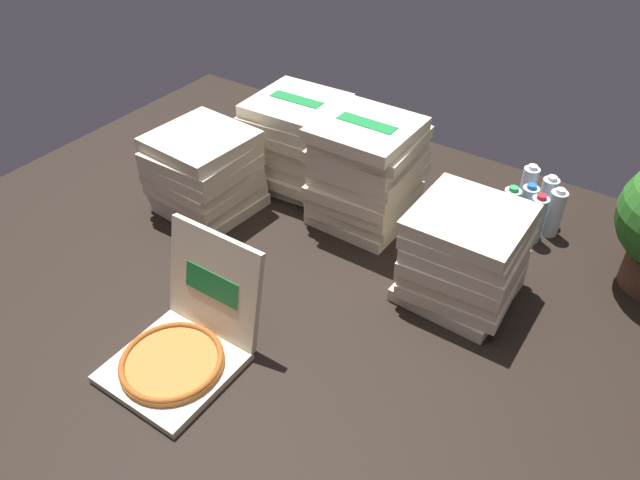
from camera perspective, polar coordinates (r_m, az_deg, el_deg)
The scene contains 12 objects.
ground_plane at distance 2.16m, azimuth -0.46°, elevation -4.92°, with size 3.20×2.40×0.02m, color black.
open_pizza_box at distance 1.93m, azimuth -12.70°, elevation -9.33°, with size 0.35×0.44×0.37m.
pizza_stack_center_near at distance 2.09m, azimuth 13.52°, elevation -1.46°, with size 0.38×0.38×0.34m.
pizza_stack_left_mid at distance 2.62m, azimuth -2.27°, elevation 9.26°, with size 0.39×0.39×0.39m.
pizza_stack_right_near at distance 2.37m, azimuth 4.41°, elevation 6.34°, with size 0.39×0.39×0.44m.
pizza_stack_right_far at distance 2.49m, azimuth -10.85°, elevation 6.18°, with size 0.39×0.40×0.34m.
water_bottle_0 at distance 2.58m, azimuth 20.58°, elevation 3.56°, with size 0.06×0.06×0.21m.
water_bottle_1 at distance 2.50m, azimuth 18.90°, elevation 2.85°, with size 0.06×0.06×0.21m.
water_bottle_2 at distance 2.62m, azimuth 18.99°, elevation 4.60°, with size 0.06×0.06×0.21m.
water_bottle_3 at distance 2.45m, azimuth 19.69°, elevation 1.87°, with size 0.06×0.06×0.21m.
water_bottle_4 at distance 2.47m, azimuth 17.38°, elevation 2.64°, with size 0.06×0.06×0.21m.
water_bottle_5 at distance 2.51m, azimuth 21.24°, elevation 2.39°, with size 0.06×0.06×0.21m.
Camera 1 is at (0.90, -1.29, 1.47)m, focal length 33.89 mm.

